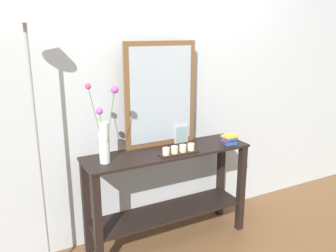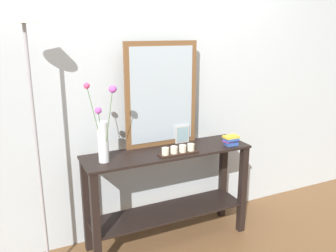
% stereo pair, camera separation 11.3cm
% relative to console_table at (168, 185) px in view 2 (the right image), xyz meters
% --- Properties ---
extents(ground_plane, '(7.00, 6.00, 0.02)m').
position_rel_console_table_xyz_m(ground_plane, '(0.00, 0.00, -0.51)').
color(ground_plane, brown).
extents(wall_back, '(6.40, 0.08, 2.70)m').
position_rel_console_table_xyz_m(wall_back, '(0.00, 0.31, 0.85)').
color(wall_back, '#B2BCC1').
rests_on(wall_back, ground).
extents(console_table, '(1.37, 0.38, 0.81)m').
position_rel_console_table_xyz_m(console_table, '(0.00, 0.00, 0.00)').
color(console_table, black).
rests_on(console_table, ground).
extents(mirror_leaning, '(0.62, 0.03, 0.85)m').
position_rel_console_table_xyz_m(mirror_leaning, '(0.02, 0.16, 0.73)').
color(mirror_leaning, brown).
rests_on(mirror_leaning, console_table).
extents(tall_vase_left, '(0.20, 0.18, 0.59)m').
position_rel_console_table_xyz_m(tall_vase_left, '(-0.53, -0.03, 0.51)').
color(tall_vase_left, silver).
rests_on(tall_vase_left, console_table).
extents(candle_tray, '(0.32, 0.09, 0.07)m').
position_rel_console_table_xyz_m(candle_tray, '(0.04, -0.11, 0.33)').
color(candle_tray, black).
rests_on(candle_tray, console_table).
extents(picture_frame_small, '(0.13, 0.01, 0.15)m').
position_rel_console_table_xyz_m(picture_frame_small, '(0.20, 0.13, 0.38)').
color(picture_frame_small, '#B7B2AD').
rests_on(picture_frame_small, console_table).
extents(book_stack, '(0.13, 0.10, 0.08)m').
position_rel_console_table_xyz_m(book_stack, '(0.54, -0.10, 0.34)').
color(book_stack, '#2D519E').
rests_on(book_stack, console_table).
extents(floor_lamp, '(0.24, 0.24, 1.88)m').
position_rel_console_table_xyz_m(floor_lamp, '(-0.98, -0.01, 0.76)').
color(floor_lamp, '#9E9EA3').
rests_on(floor_lamp, ground).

